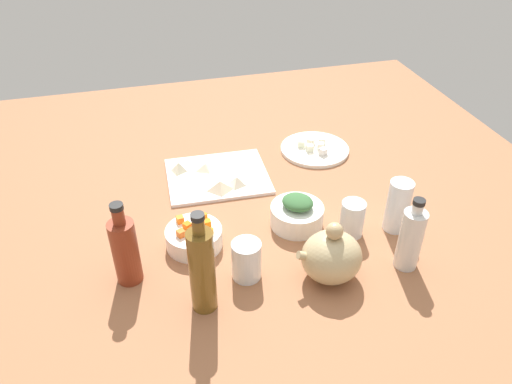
{
  "coord_description": "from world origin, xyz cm",
  "views": [
    {
      "loc": [
        29.63,
        110.87,
        89.74
      ],
      "look_at": [
        0.0,
        0.0,
        8.0
      ],
      "focal_mm": 35.01,
      "sensor_mm": 36.0,
      "label": 1
    }
  ],
  "objects_px": {
    "bowl_greens": "(297,216)",
    "bottle_0": "(411,238)",
    "cutting_board": "(218,176)",
    "bottle_2": "(125,250)",
    "drinking_glass_1": "(398,206)",
    "bowl_carrots": "(194,238)",
    "bottle_1": "(202,269)",
    "drinking_glass_2": "(246,260)",
    "drinking_glass_0": "(352,219)",
    "teapot": "(331,256)",
    "plate_tofu": "(315,149)"
  },
  "relations": [
    {
      "from": "bowl_carrots",
      "to": "bottle_2",
      "type": "distance_m",
      "value": 0.2
    },
    {
      "from": "teapot",
      "to": "bottle_2",
      "type": "xyz_separation_m",
      "value": [
        0.46,
        -0.12,
        0.03
      ]
    },
    {
      "from": "drinking_glass_2",
      "to": "bottle_0",
      "type": "bearing_deg",
      "value": 170.53
    },
    {
      "from": "teapot",
      "to": "drinking_glass_0",
      "type": "xyz_separation_m",
      "value": [
        -0.11,
        -0.14,
        -0.01
      ]
    },
    {
      "from": "drinking_glass_2",
      "to": "bowl_greens",
      "type": "bearing_deg",
      "value": -139.16
    },
    {
      "from": "bowl_greens",
      "to": "drinking_glass_0",
      "type": "distance_m",
      "value": 0.15
    },
    {
      "from": "cutting_board",
      "to": "drinking_glass_0",
      "type": "bearing_deg",
      "value": 129.17
    },
    {
      "from": "plate_tofu",
      "to": "drinking_glass_0",
      "type": "bearing_deg",
      "value": 82.16
    },
    {
      "from": "cutting_board",
      "to": "bottle_1",
      "type": "bearing_deg",
      "value": 75.51
    },
    {
      "from": "drinking_glass_1",
      "to": "bowl_carrots",
      "type": "bearing_deg",
      "value": -7.41
    },
    {
      "from": "cutting_board",
      "to": "plate_tofu",
      "type": "relative_size",
      "value": 1.34
    },
    {
      "from": "cutting_board",
      "to": "bottle_2",
      "type": "relative_size",
      "value": 1.39
    },
    {
      "from": "teapot",
      "to": "bottle_0",
      "type": "xyz_separation_m",
      "value": [
        -0.2,
        0.01,
        0.02
      ]
    },
    {
      "from": "cutting_board",
      "to": "bottle_2",
      "type": "xyz_separation_m",
      "value": [
        0.29,
        0.38,
        0.09
      ]
    },
    {
      "from": "bowl_greens",
      "to": "teapot",
      "type": "xyz_separation_m",
      "value": [
        -0.01,
        0.21,
        0.04
      ]
    },
    {
      "from": "bottle_2",
      "to": "drinking_glass_1",
      "type": "relative_size",
      "value": 1.5
    },
    {
      "from": "bowl_carrots",
      "to": "drinking_glass_1",
      "type": "relative_size",
      "value": 0.98
    },
    {
      "from": "bottle_0",
      "to": "plate_tofu",
      "type": "bearing_deg",
      "value": -87.75
    },
    {
      "from": "teapot",
      "to": "bottle_1",
      "type": "distance_m",
      "value": 0.31
    },
    {
      "from": "bowl_greens",
      "to": "teapot",
      "type": "bearing_deg",
      "value": 93.41
    },
    {
      "from": "drinking_glass_1",
      "to": "drinking_glass_2",
      "type": "bearing_deg",
      "value": 9.58
    },
    {
      "from": "cutting_board",
      "to": "bottle_0",
      "type": "distance_m",
      "value": 0.63
    },
    {
      "from": "drinking_glass_2",
      "to": "cutting_board",
      "type": "bearing_deg",
      "value": -92.1
    },
    {
      "from": "cutting_board",
      "to": "bowl_greens",
      "type": "bearing_deg",
      "value": 120.05
    },
    {
      "from": "bottle_0",
      "to": "bottle_2",
      "type": "height_order",
      "value": "bottle_2"
    },
    {
      "from": "teapot",
      "to": "drinking_glass_2",
      "type": "distance_m",
      "value": 0.2
    },
    {
      "from": "bottle_2",
      "to": "drinking_glass_2",
      "type": "relative_size",
      "value": 2.21
    },
    {
      "from": "drinking_glass_0",
      "to": "bottle_2",
      "type": "bearing_deg",
      "value": 1.83
    },
    {
      "from": "bottle_1",
      "to": "drinking_glass_1",
      "type": "relative_size",
      "value": 1.76
    },
    {
      "from": "drinking_glass_2",
      "to": "bowl_carrots",
      "type": "bearing_deg",
      "value": -53.86
    },
    {
      "from": "plate_tofu",
      "to": "bowl_greens",
      "type": "relative_size",
      "value": 1.6
    },
    {
      "from": "drinking_glass_1",
      "to": "cutting_board",
      "type": "bearing_deg",
      "value": -41.34
    },
    {
      "from": "bowl_greens",
      "to": "drinking_glass_0",
      "type": "height_order",
      "value": "drinking_glass_0"
    },
    {
      "from": "bottle_0",
      "to": "bottle_2",
      "type": "relative_size",
      "value": 0.9
    },
    {
      "from": "drinking_glass_0",
      "to": "drinking_glass_1",
      "type": "xyz_separation_m",
      "value": [
        -0.12,
        0.01,
        0.02
      ]
    },
    {
      "from": "bowl_carrots",
      "to": "bottle_1",
      "type": "xyz_separation_m",
      "value": [
        0.01,
        0.21,
        0.09
      ]
    },
    {
      "from": "cutting_board",
      "to": "drinking_glass_0",
      "type": "relative_size",
      "value": 3.06
    },
    {
      "from": "teapot",
      "to": "drinking_glass_1",
      "type": "bearing_deg",
      "value": -151.95
    },
    {
      "from": "bottle_0",
      "to": "bottle_1",
      "type": "bearing_deg",
      "value": 0.26
    },
    {
      "from": "bowl_greens",
      "to": "bottle_0",
      "type": "distance_m",
      "value": 0.31
    },
    {
      "from": "plate_tofu",
      "to": "drinking_glass_1",
      "type": "bearing_deg",
      "value": 98.36
    },
    {
      "from": "cutting_board",
      "to": "bottle_1",
      "type": "xyz_separation_m",
      "value": [
        0.13,
        0.51,
        0.11
      ]
    },
    {
      "from": "teapot",
      "to": "bowl_greens",
      "type": "bearing_deg",
      "value": -86.59
    },
    {
      "from": "drinking_glass_2",
      "to": "drinking_glass_1",
      "type": "bearing_deg",
      "value": -170.42
    },
    {
      "from": "plate_tofu",
      "to": "bowl_greens",
      "type": "height_order",
      "value": "bowl_greens"
    },
    {
      "from": "plate_tofu",
      "to": "bowl_greens",
      "type": "bearing_deg",
      "value": 62.45
    },
    {
      "from": "bottle_1",
      "to": "drinking_glass_0",
      "type": "height_order",
      "value": "bottle_1"
    },
    {
      "from": "plate_tofu",
      "to": "bottle_0",
      "type": "bearing_deg",
      "value": 92.25
    },
    {
      "from": "bowl_greens",
      "to": "drinking_glass_2",
      "type": "distance_m",
      "value": 0.24
    },
    {
      "from": "plate_tofu",
      "to": "drinking_glass_1",
      "type": "distance_m",
      "value": 0.45
    }
  ]
}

